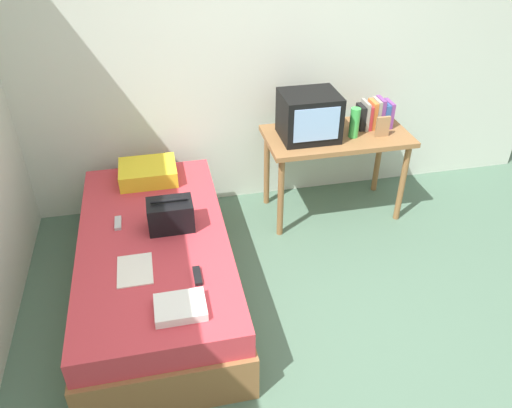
{
  "coord_description": "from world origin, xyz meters",
  "views": [
    {
      "loc": [
        -0.88,
        -1.9,
        2.51
      ],
      "look_at": [
        -0.25,
        1.02,
        0.51
      ],
      "focal_mm": 35.15,
      "sensor_mm": 36.0,
      "label": 1
    }
  ],
  "objects_px": {
    "handbag": "(171,215)",
    "remote_dark": "(197,276)",
    "bed": "(157,265)",
    "water_bottle": "(354,123)",
    "pillow": "(148,172)",
    "book_row": "(375,114)",
    "picture_frame": "(383,127)",
    "magazine": "(135,270)",
    "desk": "(336,144)",
    "tv": "(309,116)",
    "folded_towel": "(180,307)",
    "remote_silver": "(118,223)"
  },
  "relations": [
    {
      "from": "handbag",
      "to": "remote_dark",
      "type": "height_order",
      "value": "handbag"
    },
    {
      "from": "bed",
      "to": "water_bottle",
      "type": "xyz_separation_m",
      "value": [
        1.63,
        0.65,
        0.62
      ]
    },
    {
      "from": "pillow",
      "to": "water_bottle",
      "type": "bearing_deg",
      "value": -3.22
    },
    {
      "from": "book_row",
      "to": "picture_frame",
      "type": "bearing_deg",
      "value": -91.62
    },
    {
      "from": "book_row",
      "to": "pillow",
      "type": "distance_m",
      "value": 1.88
    },
    {
      "from": "pillow",
      "to": "magazine",
      "type": "bearing_deg",
      "value": -96.61
    },
    {
      "from": "desk",
      "to": "magazine",
      "type": "distance_m",
      "value": 1.96
    },
    {
      "from": "desk",
      "to": "pillow",
      "type": "xyz_separation_m",
      "value": [
        -1.52,
        0.02,
        -0.09
      ]
    },
    {
      "from": "picture_frame",
      "to": "pillow",
      "type": "height_order",
      "value": "picture_frame"
    },
    {
      "from": "pillow",
      "to": "magazine",
      "type": "xyz_separation_m",
      "value": [
        -0.12,
        -1.07,
        -0.06
      ]
    },
    {
      "from": "desk",
      "to": "water_bottle",
      "type": "bearing_deg",
      "value": -35.47
    },
    {
      "from": "magazine",
      "to": "remote_dark",
      "type": "height_order",
      "value": "remote_dark"
    },
    {
      "from": "tv",
      "to": "remote_dark",
      "type": "xyz_separation_m",
      "value": [
        -1.03,
        -1.19,
        -0.41
      ]
    },
    {
      "from": "tv",
      "to": "picture_frame",
      "type": "bearing_deg",
      "value": -11.0
    },
    {
      "from": "picture_frame",
      "to": "magazine",
      "type": "relative_size",
      "value": 0.57
    },
    {
      "from": "folded_towel",
      "to": "remote_silver",
      "type": "bearing_deg",
      "value": 111.0
    },
    {
      "from": "book_row",
      "to": "remote_silver",
      "type": "bearing_deg",
      "value": -163.75
    },
    {
      "from": "magazine",
      "to": "book_row",
      "type": "bearing_deg",
      "value": 29.34
    },
    {
      "from": "desk",
      "to": "picture_frame",
      "type": "height_order",
      "value": "picture_frame"
    },
    {
      "from": "water_bottle",
      "to": "magazine",
      "type": "distance_m",
      "value": 2.03
    },
    {
      "from": "desk",
      "to": "picture_frame",
      "type": "relative_size",
      "value": 6.98
    },
    {
      "from": "tv",
      "to": "pillow",
      "type": "bearing_deg",
      "value": 179.13
    },
    {
      "from": "tv",
      "to": "magazine",
      "type": "distance_m",
      "value": 1.8
    },
    {
      "from": "handbag",
      "to": "desk",
      "type": "bearing_deg",
      "value": 25.22
    },
    {
      "from": "pillow",
      "to": "folded_towel",
      "type": "xyz_separation_m",
      "value": [
        0.12,
        -1.46,
        -0.04
      ]
    },
    {
      "from": "water_bottle",
      "to": "folded_towel",
      "type": "bearing_deg",
      "value": -137.83
    },
    {
      "from": "bed",
      "to": "desk",
      "type": "height_order",
      "value": "desk"
    },
    {
      "from": "desk",
      "to": "remote_dark",
      "type": "xyz_separation_m",
      "value": [
        -1.28,
        -1.19,
        -0.14
      ]
    },
    {
      "from": "remote_silver",
      "to": "bed",
      "type": "bearing_deg",
      "value": -38.91
    },
    {
      "from": "handbag",
      "to": "remote_dark",
      "type": "bearing_deg",
      "value": -78.42
    },
    {
      "from": "bed",
      "to": "picture_frame",
      "type": "distance_m",
      "value": 2.04
    },
    {
      "from": "tv",
      "to": "picture_frame",
      "type": "distance_m",
      "value": 0.6
    },
    {
      "from": "pillow",
      "to": "remote_silver",
      "type": "distance_m",
      "value": 0.61
    },
    {
      "from": "remote_silver",
      "to": "desk",
      "type": "bearing_deg",
      "value": 17.34
    },
    {
      "from": "tv",
      "to": "bed",
      "type": "bearing_deg",
      "value": -150.44
    },
    {
      "from": "pillow",
      "to": "handbag",
      "type": "distance_m",
      "value": 0.69
    },
    {
      "from": "picture_frame",
      "to": "magazine",
      "type": "xyz_separation_m",
      "value": [
        -1.97,
        -0.94,
        -0.32
      ]
    },
    {
      "from": "book_row",
      "to": "picture_frame",
      "type": "height_order",
      "value": "book_row"
    },
    {
      "from": "desk",
      "to": "water_bottle",
      "type": "distance_m",
      "value": 0.25
    },
    {
      "from": "water_bottle",
      "to": "picture_frame",
      "type": "relative_size",
      "value": 1.45
    },
    {
      "from": "remote_silver",
      "to": "tv",
      "type": "bearing_deg",
      "value": 19.9
    },
    {
      "from": "book_row",
      "to": "remote_dark",
      "type": "distance_m",
      "value": 2.07
    },
    {
      "from": "remote_silver",
      "to": "picture_frame",
      "type": "bearing_deg",
      "value": 11.71
    },
    {
      "from": "remote_dark",
      "to": "bed",
      "type": "bearing_deg",
      "value": 117.45
    },
    {
      "from": "desk",
      "to": "folded_towel",
      "type": "distance_m",
      "value": 2.02
    },
    {
      "from": "bed",
      "to": "magazine",
      "type": "xyz_separation_m",
      "value": [
        -0.12,
        -0.32,
        0.26
      ]
    },
    {
      "from": "handbag",
      "to": "water_bottle",
      "type": "bearing_deg",
      "value": 21.19
    },
    {
      "from": "tv",
      "to": "handbag",
      "type": "xyz_separation_m",
      "value": [
        -1.14,
        -0.65,
        -0.32
      ]
    },
    {
      "from": "desk",
      "to": "remote_silver",
      "type": "relative_size",
      "value": 8.06
    },
    {
      "from": "remote_dark",
      "to": "water_bottle",
      "type": "bearing_deg",
      "value": 38.83
    }
  ]
}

